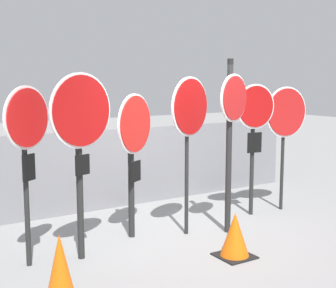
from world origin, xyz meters
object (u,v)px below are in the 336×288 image
Objects in this scene: stop_sign_0 at (27,135)px; stop_sign_5 at (255,122)px; stop_sign_3 at (190,117)px; traffic_cone_0 at (60,271)px; traffic_cone_1 at (235,235)px; stop_sign_4 at (232,122)px; stop_sign_2 at (134,140)px; stop_sign_6 at (286,119)px; stop_sign_1 at (81,130)px.

stop_sign_0 is 3.81m from stop_sign_5.
stop_sign_3 reaches higher than traffic_cone_0.
stop_sign_4 is at bearing 54.40° from traffic_cone_1.
stop_sign_4 is 3.37× the size of traffic_cone_0.
stop_sign_2 is 2.24m from stop_sign_5.
stop_sign_2 is at bearing 42.20° from traffic_cone_0.
stop_sign_4 is 1.19× the size of stop_sign_6.
stop_sign_0 is 1.06× the size of stop_sign_2.
stop_sign_6 is (2.16, 0.21, -0.15)m from stop_sign_3.
stop_sign_1 is 1.70m from stop_sign_3.
stop_sign_4 reaches higher than stop_sign_2.
stop_sign_1 reaches higher than stop_sign_6.
stop_sign_2 is at bearing 136.68° from stop_sign_3.
stop_sign_4 is at bearing -44.25° from stop_sign_3.
stop_sign_3 is at bearing -53.72° from stop_sign_2.
stop_sign_1 is 2.27m from stop_sign_4.
traffic_cone_1 is at bearing -58.68° from stop_sign_0.
stop_sign_2 is 0.95× the size of stop_sign_5.
stop_sign_0 is 1.61m from stop_sign_2.
stop_sign_3 reaches higher than stop_sign_0.
traffic_cone_1 is (-1.48, -1.30, -1.30)m from stop_sign_5.
stop_sign_2 is at bearing 5.78° from stop_sign_1.
stop_sign_2 is 0.81× the size of stop_sign_4.
stop_sign_3 is (0.75, -0.32, 0.32)m from stop_sign_2.
stop_sign_6 is 2.82m from traffic_cone_1.
traffic_cone_0 reaches higher than traffic_cone_1.
stop_sign_5 is (3.18, 0.35, -0.08)m from stop_sign_1.
stop_sign_3 is at bearing -14.38° from stop_sign_1.
stop_sign_5 is 2.89× the size of traffic_cone_0.
traffic_cone_1 is (2.37, 0.11, -0.09)m from traffic_cone_0.
stop_sign_6 is 3.69× the size of traffic_cone_1.
stop_sign_6 is at bearing -3.17° from stop_sign_4.
stop_sign_1 is 3.86m from stop_sign_6.
stop_sign_5 is (1.48, 0.26, -0.17)m from stop_sign_3.
stop_sign_3 is at bearing 25.98° from traffic_cone_0.
stop_sign_3 reaches higher than stop_sign_6.
stop_sign_4 is (0.57, -0.25, -0.09)m from stop_sign_3.
stop_sign_3 is 1.52m from stop_sign_5.
stop_sign_1 is at bearing -167.11° from stop_sign_5.
stop_sign_0 is 2.91m from stop_sign_4.
stop_sign_5 is at bearing -179.55° from stop_sign_6.
traffic_cone_0 is 1.30× the size of traffic_cone_1.
stop_sign_1 reaches higher than stop_sign_3.
stop_sign_3 is 0.63m from stop_sign_4.
stop_sign_5 is at bearing -30.45° from stop_sign_0.
stop_sign_2 is at bearing -23.83° from stop_sign_0.
stop_sign_6 is at bearing -12.95° from stop_sign_1.
traffic_cone_0 is 2.37m from traffic_cone_1.
stop_sign_2 is 2.91m from stop_sign_6.
stop_sign_1 is 1.80m from traffic_cone_0.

